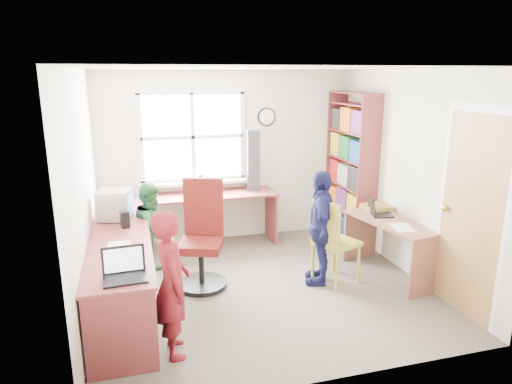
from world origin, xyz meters
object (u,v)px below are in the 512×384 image
potted_plant (199,184)px  person_green (153,229)px  swivel_chair (202,241)px  bookshelf (351,171)px  right_desk (392,236)px  wooden_chair (332,239)px  person_red (172,284)px  cd_tower (253,160)px  crt_monitor (115,205)px  laptop_left (125,271)px  l_desk (142,273)px  person_navy (321,228)px  laptop_right (377,210)px

potted_plant → person_green: person_green is taller
swivel_chair → bookshelf: bearing=42.0°
right_desk → person_green: person_green is taller
wooden_chair → person_green: 2.09m
potted_plant → wooden_chair: bearing=-51.5°
person_red → cd_tower: bearing=-32.6°
potted_plant → person_red: person_red is taller
wooden_chair → potted_plant: potted_plant is taller
right_desk → potted_plant: (-2.04, 1.59, 0.39)m
bookshelf → crt_monitor: bookshelf is taller
laptop_left → l_desk: bearing=75.2°
l_desk → laptop_left: bearing=-101.1°
bookshelf → potted_plant: 2.15m
swivel_chair → person_navy: 1.35m
crt_monitor → laptop_right: (3.05, -0.42, -0.19)m
person_navy → swivel_chair: bearing=-83.3°
l_desk → person_red: (0.23, -0.70, 0.19)m
bookshelf → laptop_left: (-3.09, -2.17, -0.20)m
wooden_chair → right_desk: bearing=-22.5°
laptop_left → person_red: person_red is taller
laptop_left → person_navy: bearing=20.3°
right_desk → cd_tower: bearing=118.4°
l_desk → cd_tower: cd_tower is taller
laptop_right → potted_plant: 2.38m
bookshelf → crt_monitor: (-3.19, -0.59, -0.08)m
wooden_chair → person_red: (-1.87, -0.88, 0.10)m
laptop_left → swivel_chair: bearing=53.2°
bookshelf → person_red: bookshelf is taller
wooden_chair → laptop_left: size_ratio=2.75×
l_desk → laptop_left: (-0.14, -0.70, 0.35)m
laptop_right → swivel_chair: bearing=101.5°
l_desk → right_desk: l_desk is taller
wooden_chair → person_red: size_ratio=0.77×
right_desk → person_navy: bearing=165.7°
right_desk → bookshelf: bookshelf is taller
bookshelf → laptop_right: bookshelf is taller
l_desk → person_navy: size_ratio=2.24×
laptop_right → person_navy: person_navy is taller
right_desk → person_green: (-2.71, 0.78, 0.07)m
right_desk → potted_plant: potted_plant is taller
bookshelf → swivel_chair: bookshelf is taller
laptop_right → potted_plant: potted_plant is taller
laptop_left → laptop_right: size_ratio=0.94×
laptop_right → cd_tower: 1.83m
right_desk → potted_plant: 2.61m
potted_plant → person_green: size_ratio=0.25×
wooden_chair → cd_tower: size_ratio=1.18×
right_desk → laptop_right: 0.37m
laptop_left → crt_monitor: bearing=89.9°
swivel_chair → laptop_left: bearing=-103.0°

